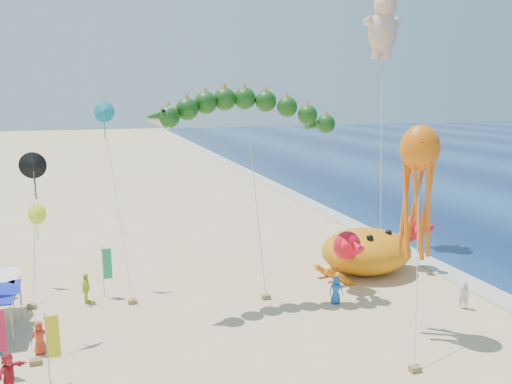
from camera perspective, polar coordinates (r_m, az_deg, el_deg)
ground at (r=30.19m, az=4.90°, el=-12.68°), size 320.00×320.00×0.00m
foam_strip at (r=36.28m, az=22.92°, el=-9.38°), size 320.00×320.00×0.00m
crab_inflatable at (r=35.37m, az=12.58°, el=-6.43°), size 8.60×7.07×3.77m
dragon_kite at (r=28.71m, az=-1.22°, el=8.66°), size 11.19×2.64×12.16m
cherub_kite at (r=42.55m, az=14.35°, el=18.08°), size 5.17×8.41×19.98m
octopus_kite at (r=26.11m, az=18.00°, el=1.14°), size 3.46×4.76×10.70m
feather_flags at (r=27.46m, az=-25.91°, el=-11.74°), size 11.17×8.97×3.20m
beachgoers at (r=28.25m, az=-18.50°, el=-13.08°), size 26.42×12.19×1.80m
small_kites at (r=28.89m, az=-25.02°, el=0.05°), size 8.45×13.70×11.77m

